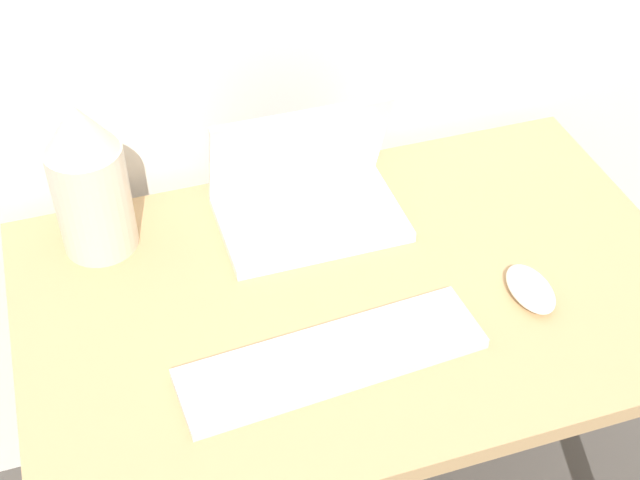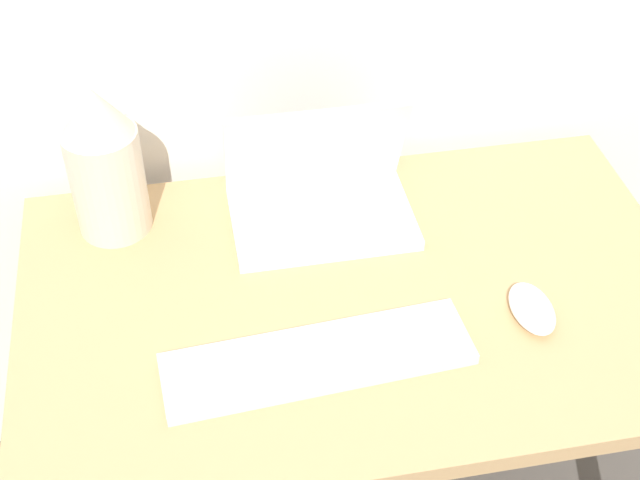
{
  "view_description": "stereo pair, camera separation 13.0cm",
  "coord_description": "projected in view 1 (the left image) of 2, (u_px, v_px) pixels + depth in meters",
  "views": [
    {
      "loc": [
        -0.37,
        -0.6,
        1.73
      ],
      "look_at": [
        -0.06,
        0.36,
        0.83
      ],
      "focal_mm": 50.0,
      "sensor_mm": 36.0,
      "label": 1
    },
    {
      "loc": [
        -0.24,
        -0.63,
        1.73
      ],
      "look_at": [
        -0.06,
        0.36,
        0.83
      ],
      "focal_mm": 50.0,
      "sensor_mm": 36.0,
      "label": 2
    }
  ],
  "objects": [
    {
      "name": "vase",
      "position": [
        89.0,
        180.0,
        1.41
      ],
      "size": [
        0.12,
        0.12,
        0.27
      ],
      "color": "beige",
      "rests_on": "desk"
    },
    {
      "name": "keyboard",
      "position": [
        332.0,
        358.0,
        1.29
      ],
      "size": [
        0.46,
        0.15,
        0.02
      ],
      "color": "silver",
      "rests_on": "desk"
    },
    {
      "name": "desk",
      "position": [
        357.0,
        332.0,
        1.48
      ],
      "size": [
        1.07,
        0.68,
        0.73
      ],
      "color": "tan",
      "rests_on": "ground_plane"
    },
    {
      "name": "laptop",
      "position": [
        306.0,
        194.0,
        1.52
      ],
      "size": [
        0.31,
        0.21,
        0.21
      ],
      "color": "white",
      "rests_on": "desk"
    },
    {
      "name": "mouse",
      "position": [
        531.0,
        289.0,
        1.39
      ],
      "size": [
        0.06,
        0.11,
        0.03
      ],
      "color": "white",
      "rests_on": "desk"
    }
  ]
}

